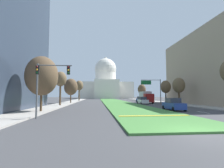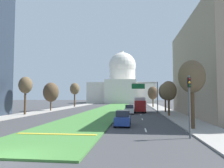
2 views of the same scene
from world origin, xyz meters
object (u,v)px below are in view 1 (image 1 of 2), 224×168
Objects in this scene: street_tree_left_distant at (79,86)px; capitol_building at (106,84)px; street_tree_right_distant at (142,89)px; street_tree_right_mid at (179,86)px; sedan_distant at (141,99)px; street_tree_left_mid at (61,79)px; street_tree_right_far at (166,87)px; street_tree_left_near at (42,76)px; traffic_light_near_left at (46,78)px; sedan_midblock at (143,101)px; sedan_lead_stopped at (173,105)px; overhead_guide_sign at (153,86)px; street_tree_left_far at (71,87)px; box_truck_delivery at (146,97)px.

capitol_building is at bearing 74.52° from street_tree_left_distant.
street_tree_right_mid is at bearing -89.54° from street_tree_right_distant.
street_tree_right_distant is 1.51× the size of sedan_distant.
street_tree_left_distant is (0.70, 28.85, 0.39)m from street_tree_left_mid.
street_tree_left_near is at bearing -140.64° from street_tree_right_far.
sedan_midblock is (16.17, 23.95, -2.97)m from traffic_light_near_left.
street_tree_left_near reaches higher than street_tree_right_mid.
street_tree_left_near is at bearing -177.05° from sedan_lead_stopped.
street_tree_right_distant is at bearing 59.23° from street_tree_left_near.
overhead_guide_sign reaches higher than street_tree_right_mid.
street_tree_left_distant is at bearing 148.04° from sedan_distant.
traffic_light_near_left is 0.78× the size of street_tree_left_far.
box_truck_delivery is (-5.38, 0.62, -2.77)m from street_tree_right_far.
capitol_building is 4.70× the size of street_tree_left_mid.
overhead_guide_sign reaches higher than traffic_light_near_left.
capitol_building is at bearing 99.76° from street_tree_right_mid.
sedan_lead_stopped is (18.58, -11.43, -4.60)m from street_tree_left_mid.
street_tree_left_near is at bearing -137.00° from overhead_guide_sign.
street_tree_right_distant is (12.37, -43.96, -4.83)m from capitol_building.
street_tree_right_mid is (25.81, 0.68, -1.07)m from street_tree_left_mid.
capitol_building reaches higher than street_tree_left_distant.
traffic_light_near_left is at bearing -140.51° from street_tree_right_mid.
traffic_light_near_left is 29.91m from street_tree_right_mid.
street_tree_right_far is (25.96, -1.54, 0.03)m from street_tree_left_far.
overhead_guide_sign is 3.59m from box_truck_delivery.
street_tree_left_distant is 24.67m from sedan_distant.
sedan_midblock is (5.70, -68.36, -8.51)m from capitol_building.
traffic_light_near_left is 33.41m from overhead_guide_sign.
street_tree_left_mid is (-2.73, 18.34, 1.63)m from traffic_light_near_left.
sedan_distant is at bearing 106.66° from street_tree_right_mid.
overhead_guide_sign is at bearing 43.00° from street_tree_left_near.
street_tree_right_mid is 1.48× the size of sedan_lead_stopped.
street_tree_right_mid is at bearing 1.51° from street_tree_left_mid.
street_tree_left_distant reaches higher than sedan_midblock.
box_truck_delivery is at bearing -43.39° from street_tree_left_distant.
street_tree_left_far is (0.12, 22.94, -0.28)m from street_tree_left_near.
capitol_building is 7.71× the size of sedan_midblock.
traffic_light_near_left is at bearing -87.54° from street_tree_left_distant.
traffic_light_near_left reaches higher than sedan_lead_stopped.
capitol_building reaches higher than street_tree_right_far.
street_tree_right_mid is 16.45m from sedan_distant.
sedan_distant is at bearing 61.77° from traffic_light_near_left.
street_tree_left_far reaches higher than street_tree_right_far.
street_tree_left_near is 30.37m from box_truck_delivery.
street_tree_left_far is at bearing 177.42° from box_truck_delivery.
street_tree_left_mid is at bearing -163.45° from sedan_midblock.
street_tree_left_mid reaches higher than box_truck_delivery.
capitol_building is at bearing 79.88° from street_tree_left_mid.
street_tree_right_far reaches higher than traffic_light_near_left.
street_tree_right_mid is 0.91× the size of street_tree_left_far.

